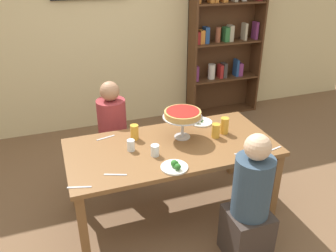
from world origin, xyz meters
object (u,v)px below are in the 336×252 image
Objects in this scene: beer_glass_amber_tall at (224,126)px; cutlery_fork_far at (115,175)px; beer_glass_amber_short at (216,131)px; diner_near_right at (249,208)px; water_glass_clear_near at (131,145)px; deep_dish_pizza_stand at (183,115)px; cutlery_fork_near at (245,154)px; cutlery_knife_near at (79,187)px; salad_plate_near_diner at (200,121)px; salad_plate_far_diner at (175,166)px; cutlery_spare_fork at (274,149)px; water_glass_clear_far at (155,150)px; bookshelf at (224,40)px; water_glass_clear_spare at (255,144)px; dining_table at (172,153)px; cutlery_knife_far at (106,138)px; diner_far_left at (114,140)px; beer_glass_amber_spare at (134,132)px.

beer_glass_amber_tall reaches higher than cutlery_fork_far.
beer_glass_amber_tall is 1.18× the size of beer_glass_amber_short.
water_glass_clear_near is at bearing 44.53° from diner_near_right.
cutlery_fork_near is at bearing -50.04° from deep_dish_pizza_stand.
cutlery_knife_near is at bearing 73.44° from diner_near_right.
salad_plate_far_diner is (-0.54, -0.69, 0.00)m from salad_plate_near_diner.
water_glass_clear_near is at bearing 148.11° from cutlery_spare_fork.
water_glass_clear_far is at bearing -175.73° from cutlery_fork_near.
bookshelf is 22.15× the size of water_glass_clear_spare.
dining_table is at bearing 74.02° from salad_plate_far_diner.
cutlery_fork_near is (0.91, -0.40, -0.05)m from water_glass_clear_near.
beer_glass_amber_tall is at bearing 152.15° from cutlery_knife_far.
deep_dish_pizza_stand is 0.55m from water_glass_clear_near.
bookshelf is 2.52m from cutlery_spare_fork.
diner_near_right reaches higher than cutlery_fork_near.
cutlery_knife_near is at bearing -177.78° from water_glass_clear_spare.
salad_plate_far_diner is at bearing -145.94° from beer_glass_amber_short.
water_glass_clear_far is 0.55× the size of cutlery_knife_far.
water_glass_clear_far is 0.57m from cutlery_knife_far.
cutlery_knife_near is (-0.67, -0.25, -0.05)m from water_glass_clear_far.
cutlery_knife_near is at bearing -163.55° from beer_glass_amber_tall.
beer_glass_amber_tall is (0.41, -0.05, -0.15)m from deep_dish_pizza_stand.
diner_far_left is 0.60m from beer_glass_amber_spare.
diner_near_right is 7.24× the size of beer_glass_amber_tall.
deep_dish_pizza_stand is at bearing 131.68° from cutlery_spare_fork.
cutlery_fork_near is (0.94, -1.09, 0.25)m from diner_far_left.
cutlery_knife_far and cutlery_spare_fork have the same top height.
diner_far_left is at bearing 125.17° from cutlery_spare_fork.
diner_far_left is (-1.95, -1.29, -0.64)m from bookshelf.
beer_glass_amber_short is at bearing -18.57° from deep_dish_pizza_stand.
diner_near_right is 6.39× the size of cutlery_fork_near.
water_glass_clear_spare is (0.67, -0.30, 0.13)m from dining_table.
diner_near_right is at bearing -112.86° from bookshelf.
cutlery_fork_far is (-0.38, -0.18, -0.05)m from water_glass_clear_far.
water_glass_clear_near is (-0.76, 0.77, 0.30)m from diner_near_right.
diner_near_right is at bearing -3.36° from cutlery_fork_far.
water_glass_clear_far is (0.17, -0.15, -0.00)m from water_glass_clear_near.
deep_dish_pizza_stand is 1.64× the size of salad_plate_far_diner.
dining_table is 0.64m from cutlery_knife_far.
diner_far_left is 11.53× the size of water_glass_clear_far.
diner_far_left is 6.39× the size of cutlery_knife_far.
cutlery_knife_far reaches higher than dining_table.
water_glass_clear_spare is at bearing -110.83° from bookshelf.
diner_near_right is 8.14× the size of beer_glass_amber_spare.
water_glass_clear_near is at bearing 179.14° from cutlery_fork_near.
salad_plate_far_diner is at bearing -105.98° from dining_table.
dining_table is 8.35× the size of salad_plate_far_diner.
salad_plate_near_diner is (-1.12, -1.68, -0.38)m from bookshelf.
dining_table is at bearing -173.70° from beer_glass_amber_tall.
water_glass_clear_spare is 1.53m from cutlery_knife_near.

